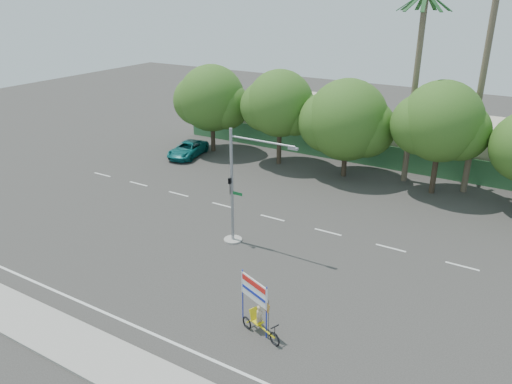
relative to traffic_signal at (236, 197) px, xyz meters
The scene contains 14 objects.
ground 5.40m from the traffic_signal, 61.13° to the right, with size 120.00×120.00×0.00m, color #33302D.
sidewalk_near 12.04m from the traffic_signal, 79.17° to the right, with size 50.00×2.40×0.12m, color gray.
fence 17.76m from the traffic_signal, 82.85° to the left, with size 38.00×0.08×2.00m, color #336B3D.
building_left 23.38m from the traffic_signal, 109.52° to the left, with size 12.00×8.00×4.00m, color beige.
building_right 24.29m from the traffic_signal, 65.15° to the left, with size 14.00×8.00×3.60m, color beige.
tree_far_left 18.45m from the traffic_signal, 130.22° to the left, with size 7.14×6.00×7.96m.
tree_left 14.99m from the traffic_signal, 109.08° to the left, with size 6.66×5.60×8.07m.
tree_center 14.15m from the traffic_signal, 85.33° to the left, with size 7.62×6.40×7.85m.
tree_right 16.38m from the traffic_signal, 59.83° to the left, with size 6.90×5.80×8.36m.
palm_tall 20.04m from the traffic_signal, 56.69° to the left, with size 3.73×3.79×17.45m.
palm_short 17.56m from the traffic_signal, 69.84° to the left, with size 3.73×3.79×14.45m.
traffic_signal is the anchor object (origin of this frame).
trike_billboard 8.71m from the traffic_signal, 50.58° to the right, with size 2.53×1.21×2.65m.
pickup_truck 17.31m from the traffic_signal, 138.17° to the left, with size 2.20×4.77×1.33m, color #0E6363.
Camera 1 is at (12.58, -18.25, 14.22)m, focal length 35.00 mm.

